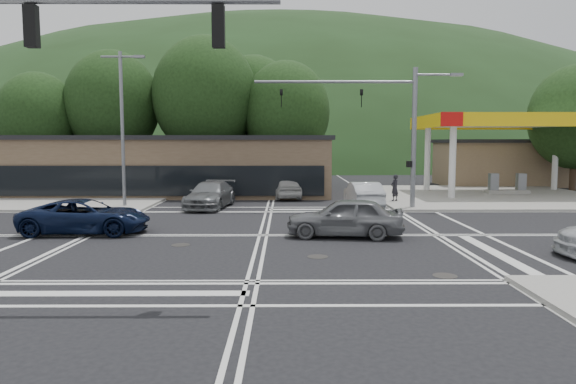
{
  "coord_description": "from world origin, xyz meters",
  "views": [
    {
      "loc": [
        0.9,
        -20.89,
        3.81
      ],
      "look_at": [
        1.05,
        4.14,
        1.4
      ],
      "focal_mm": 32.0,
      "sensor_mm": 36.0,
      "label": 1
    }
  ],
  "objects_px": {
    "car_queue_b": "(286,188)",
    "car_northbound": "(210,195)",
    "car_grey_center": "(345,217)",
    "car_queue_a": "(363,195)",
    "car_blue_west": "(86,216)",
    "pedestrian": "(395,188)"
  },
  "relations": [
    {
      "from": "car_queue_a",
      "to": "car_queue_b",
      "type": "bearing_deg",
      "value": -51.07
    },
    {
      "from": "car_grey_center",
      "to": "car_queue_a",
      "type": "height_order",
      "value": "car_grey_center"
    },
    {
      "from": "car_grey_center",
      "to": "pedestrian",
      "type": "xyz_separation_m",
      "value": [
        4.5,
        11.58,
        0.18
      ]
    },
    {
      "from": "car_queue_a",
      "to": "car_queue_b",
      "type": "xyz_separation_m",
      "value": [
        -4.5,
        5.07,
        -0.02
      ]
    },
    {
      "from": "car_queue_b",
      "to": "car_queue_a",
      "type": "bearing_deg",
      "value": 124.41
    },
    {
      "from": "car_blue_west",
      "to": "car_grey_center",
      "type": "bearing_deg",
      "value": -95.98
    },
    {
      "from": "car_blue_west",
      "to": "car_queue_a",
      "type": "relative_size",
      "value": 1.12
    },
    {
      "from": "car_northbound",
      "to": "pedestrian",
      "type": "distance_m",
      "value": 11.54
    },
    {
      "from": "car_blue_west",
      "to": "car_northbound",
      "type": "height_order",
      "value": "car_northbound"
    },
    {
      "from": "car_northbound",
      "to": "car_blue_west",
      "type": "bearing_deg",
      "value": -107.85
    },
    {
      "from": "car_northbound",
      "to": "pedestrian",
      "type": "relative_size",
      "value": 3.17
    },
    {
      "from": "car_blue_west",
      "to": "pedestrian",
      "type": "relative_size",
      "value": 3.13
    },
    {
      "from": "car_grey_center",
      "to": "car_queue_a",
      "type": "distance_m",
      "value": 9.55
    },
    {
      "from": "car_blue_west",
      "to": "car_queue_b",
      "type": "relative_size",
      "value": 1.19
    },
    {
      "from": "car_queue_b",
      "to": "pedestrian",
      "type": "xyz_separation_m",
      "value": [
        6.83,
        -2.78,
        0.23
      ]
    },
    {
      "from": "car_grey_center",
      "to": "car_queue_a",
      "type": "bearing_deg",
      "value": 174.05
    },
    {
      "from": "car_queue_b",
      "to": "car_northbound",
      "type": "distance_m",
      "value": 6.76
    },
    {
      "from": "car_queue_b",
      "to": "car_northbound",
      "type": "xyz_separation_m",
      "value": [
        -4.48,
        -5.07,
        0.02
      ]
    },
    {
      "from": "car_grey_center",
      "to": "car_northbound",
      "type": "xyz_separation_m",
      "value": [
        -6.81,
        9.3,
        -0.03
      ]
    },
    {
      "from": "pedestrian",
      "to": "car_queue_b",
      "type": "bearing_deg",
      "value": -62.12
    },
    {
      "from": "car_grey_center",
      "to": "car_northbound",
      "type": "bearing_deg",
      "value": -136.61
    },
    {
      "from": "car_queue_b",
      "to": "car_northbound",
      "type": "relative_size",
      "value": 0.83
    }
  ]
}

